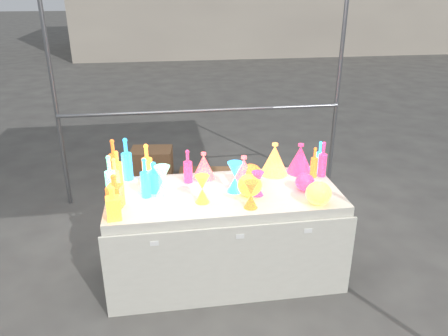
{
  "coord_description": "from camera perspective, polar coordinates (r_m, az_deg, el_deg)",
  "views": [
    {
      "loc": [
        -0.46,
        -3.03,
        2.25
      ],
      "look_at": [
        0.0,
        0.0,
        0.95
      ],
      "focal_mm": 35.0,
      "sensor_mm": 36.0,
      "label": 1
    }
  ],
  "objects": [
    {
      "name": "cardboard_box_closed",
      "position": [
        5.52,
        -9.38,
        0.66
      ],
      "size": [
        0.54,
        0.42,
        0.36
      ],
      "primitive_type": "cube",
      "rotation": [
        0.0,
        0.0,
        -0.12
      ],
      "color": "#A06E48",
      "rests_on": "ground"
    },
    {
      "name": "display_table",
      "position": [
        3.58,
        0.02,
        -8.57
      ],
      "size": [
        1.84,
        0.83,
        0.75
      ],
      "color": "silver",
      "rests_on": "ground"
    },
    {
      "name": "hourglass_0",
      "position": [
        3.14,
        3.53,
        -3.52
      ],
      "size": [
        0.13,
        0.13,
        0.2
      ],
      "primitive_type": null,
      "rotation": [
        0.0,
        0.0,
        -0.29
      ],
      "color": "gold",
      "rests_on": "display_table"
    },
    {
      "name": "decanter_0",
      "position": [
        3.07,
        -14.31,
        -4.39
      ],
      "size": [
        0.11,
        0.11,
        0.25
      ],
      "primitive_type": null,
      "rotation": [
        0.0,
        0.0,
        0.13
      ],
      "color": "red",
      "rests_on": "display_table"
    },
    {
      "name": "bottle_4",
      "position": [
        3.41,
        -14.02,
        -1.04
      ],
      "size": [
        0.09,
        0.09,
        0.3
      ],
      "primitive_type": null,
      "rotation": [
        0.0,
        0.0,
        -0.29
      ],
      "color": "#158665",
      "rests_on": "display_table"
    },
    {
      "name": "bottle_8",
      "position": [
        3.79,
        12.36,
        1.41
      ],
      "size": [
        0.06,
        0.06,
        0.28
      ],
      "primitive_type": null,
      "rotation": [
        0.0,
        0.0,
        -0.0
      ],
      "color": "green",
      "rests_on": "display_table"
    },
    {
      "name": "bottle_1",
      "position": [
        3.64,
        -12.6,
        1.15
      ],
      "size": [
        0.11,
        0.11,
        0.36
      ],
      "primitive_type": null,
      "rotation": [
        0.0,
        0.0,
        -0.41
      ],
      "color": "green",
      "rests_on": "display_table"
    },
    {
      "name": "decanter_2",
      "position": [
        3.4,
        -9.12,
        -1.16
      ],
      "size": [
        0.12,
        0.12,
        0.25
      ],
      "primitive_type": null,
      "rotation": [
        0.0,
        0.0,
        -0.31
      ],
      "color": "green",
      "rests_on": "display_table"
    },
    {
      "name": "ground",
      "position": [
        3.8,
        0.0,
        -13.31
      ],
      "size": [
        80.0,
        80.0,
        0.0
      ],
      "primitive_type": "plane",
      "color": "#64615C",
      "rests_on": "ground"
    },
    {
      "name": "lampshade_2",
      "position": [
        3.76,
        9.91,
        1.28
      ],
      "size": [
        0.23,
        0.23,
        0.26
      ],
      "primitive_type": null,
      "rotation": [
        0.0,
        0.0,
        0.06
      ],
      "color": "#1C40A7",
      "rests_on": "display_table"
    },
    {
      "name": "bottle_6",
      "position": [
        3.55,
        -10.01,
        0.58
      ],
      "size": [
        0.09,
        0.09,
        0.33
      ],
      "primitive_type": null,
      "rotation": [
        0.0,
        0.0,
        -0.07
      ],
      "color": "red",
      "rests_on": "display_table"
    },
    {
      "name": "globe_2",
      "position": [
        3.52,
        3.47,
        -0.94
      ],
      "size": [
        0.22,
        0.22,
        0.15
      ],
      "primitive_type": null,
      "rotation": [
        0.0,
        0.0,
        0.25
      ],
      "color": "gold",
      "rests_on": "display_table"
    },
    {
      "name": "globe_1",
      "position": [
        3.27,
        12.24,
        -3.39
      ],
      "size": [
        0.23,
        0.23,
        0.15
      ],
      "primitive_type": null,
      "rotation": [
        0.0,
        0.0,
        -0.22
      ],
      "color": "#158665",
      "rests_on": "display_table"
    },
    {
      "name": "globe_3",
      "position": [
        3.47,
        10.5,
        -1.91
      ],
      "size": [
        0.15,
        0.15,
        0.12
      ],
      "primitive_type": null,
      "rotation": [
        0.0,
        0.0,
        -0.02
      ],
      "color": "#1C40A7",
      "rests_on": "display_table"
    },
    {
      "name": "globe_0",
      "position": [
        3.32,
        3.37,
        -2.41
      ],
      "size": [
        0.23,
        0.23,
        0.15
      ],
      "primitive_type": null,
      "rotation": [
        0.0,
        0.0,
        -0.25
      ],
      "color": "red",
      "rests_on": "display_table"
    },
    {
      "name": "bottle_5",
      "position": [
        3.32,
        -14.64,
        -1.25
      ],
      "size": [
        0.1,
        0.1,
        0.36
      ],
      "primitive_type": null,
      "rotation": [
        0.0,
        0.0,
        -0.35
      ],
      "color": "#D52A79",
      "rests_on": "display_table"
    },
    {
      "name": "bottle_9",
      "position": [
        3.69,
        11.71,
        0.74
      ],
      "size": [
        0.07,
        0.07,
        0.26
      ],
      "primitive_type": null,
      "rotation": [
        0.0,
        0.0,
        0.31
      ],
      "color": "gold",
      "rests_on": "display_table"
    },
    {
      "name": "hourglass_4",
      "position": [
        3.21,
        -2.86,
        -2.76
      ],
      "size": [
        0.12,
        0.12,
        0.21
      ],
      "primitive_type": null,
      "rotation": [
        0.0,
        0.0,
        -0.15
      ],
      "color": "red",
      "rests_on": "display_table"
    },
    {
      "name": "hourglass_1",
      "position": [
        3.33,
        4.39,
        -2.05
      ],
      "size": [
        0.12,
        0.12,
        0.19
      ],
      "primitive_type": null,
      "rotation": [
        0.0,
        0.0,
        0.35
      ],
      "color": "#1C40A7",
      "rests_on": "display_table"
    },
    {
      "name": "hourglass_5",
      "position": [
        3.37,
        1.44,
        -1.19
      ],
      "size": [
        0.15,
        0.15,
        0.24
      ],
      "primitive_type": null,
      "rotation": [
        0.0,
        0.0,
        -0.3
      ],
      "color": "green",
      "rests_on": "display_table"
    },
    {
      "name": "lampshade_0",
      "position": [
        3.48,
        2.59,
        -0.34
      ],
      "size": [
        0.26,
        0.26,
        0.25
      ],
      "primitive_type": null,
      "rotation": [
        0.0,
        0.0,
        -0.34
      ],
      "color": "gold",
      "rests_on": "display_table"
    },
    {
      "name": "decanter_1",
      "position": [
        3.23,
        -14.07,
        -2.89
      ],
      "size": [
        0.13,
        0.13,
        0.26
      ],
      "primitive_type": null,
      "rotation": [
        0.0,
        0.0,
        -0.28
      ],
      "color": "gold",
      "rests_on": "display_table"
    },
    {
      "name": "lampshade_1",
      "position": [
        3.6,
        -2.66,
        0.33
      ],
      "size": [
        0.21,
        0.21,
        0.23
      ],
      "primitive_type": null,
      "rotation": [
        0.0,
        0.0,
        0.1
      ],
      "color": "gold",
      "rests_on": "display_table"
    },
    {
      "name": "hourglass_3",
      "position": [
        3.32,
        -8.01,
        -1.75
      ],
      "size": [
        0.14,
        0.14,
        0.25
      ],
      "primitive_type": null,
      "rotation": [
        0.0,
        0.0,
        -0.16
      ],
      "color": "#D52A79",
      "rests_on": "display_table"
    },
    {
      "name": "bottle_10",
      "position": [
        3.72,
        12.78,
        1.15
      ],
      "size": [
        0.07,
        0.07,
        0.31
      ],
      "primitive_type": null,
      "rotation": [
        0.0,
        0.0,
        -0.01
      ],
      "color": "#1C40A7",
      "rests_on": "display_table"
    },
    {
      "name": "bottle_0",
      "position": [
        3.6,
        -13.72,
        0.13
      ],
      "size": [
        0.09,
        0.09,
        0.28
      ],
      "primitive_type": null,
      "rotation": [
        0.0,
        0.0,
        -0.43
      ],
      "color": "red",
      "rests_on": "display_table"
    },
    {
      "name": "bottle_7",
      "position": [
        3.32,
        -10.26,
        -1.25
      ],
      "size": [
        0.09,
        0.09,
        0.32
      ],
      "primitive_type": null,
      "rotation": [
        0.0,
        0.0,
        0.22
      ],
      "color": "green",
      "rests_on": "display_table"
    },
    {
      "name": "bottle_3",
      "position": [
        3.53,
        -4.75,
        0.26
      ],
      "size": [
        0.09,
        0.09,
        0.28
      ],
      "primitive_type": null,
      "rotation": [
        0.0,
        0.0,
        -0.39
      ],
      "color": "#1C40A7",
      "rests_on": "display_table"
    },
    {
      "name": "bottle_2",
      "position": [
        3.64,
        -14.18,
        1.0
      ],
      "size": [
        0.08,
        0.08,
        0.36
      ],
      "primitive_type": null,
      "rotation": [
        0.0,
        0.0,
        -0.02
      ],
      "color": "gold",
      "rests_on": "display_table"
    },
    {
      "name": "cardboard_box_flat",
      "position": [
        5.4,
        -1.79,
        -1.26
      ],
      "size": [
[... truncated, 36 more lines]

